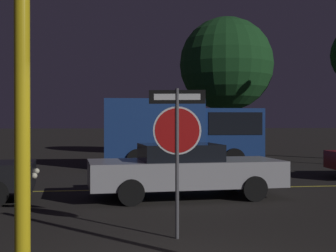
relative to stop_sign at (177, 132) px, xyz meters
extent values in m
cube|color=gold|center=(-0.30, 5.51, -1.71)|extent=(42.08, 0.12, 0.01)
cylinder|color=#4C4C51|center=(0.00, 0.00, -0.51)|extent=(0.06, 0.06, 2.41)
cylinder|color=white|center=(0.00, 0.00, 0.02)|extent=(0.76, 0.16, 0.78)
cylinder|color=#B71414|center=(0.00, 0.00, 0.02)|extent=(0.71, 0.15, 0.72)
cube|color=black|center=(0.00, 0.00, 0.56)|extent=(0.90, 0.20, 0.22)
cube|color=white|center=(0.00, 0.00, 0.56)|extent=(0.74, 0.17, 0.10)
cylinder|color=yellow|center=(-1.96, -2.53, -0.05)|extent=(0.16, 0.16, 3.32)
cylinder|color=black|center=(-3.73, 4.84, -1.41)|extent=(0.62, 0.26, 0.60)
sphere|color=#F4EFCC|center=(-2.88, 4.63, -1.07)|extent=(0.14, 0.14, 0.14)
sphere|color=#F4EFCC|center=(-2.78, 3.59, -1.07)|extent=(0.14, 0.14, 0.14)
cube|color=#9E9EA3|center=(0.79, 4.03, -1.10)|extent=(4.86, 2.23, 0.63)
cube|color=black|center=(0.65, 4.02, -0.58)|extent=(2.01, 1.74, 0.40)
cylinder|color=black|center=(2.18, 5.04, -1.41)|extent=(0.61, 0.25, 0.60)
cylinder|color=black|center=(2.32, 3.26, -1.41)|extent=(0.61, 0.25, 0.60)
cylinder|color=black|center=(-0.74, 4.80, -1.41)|extent=(0.61, 0.25, 0.60)
cylinder|color=black|center=(-0.60, 3.02, -1.41)|extent=(0.61, 0.25, 0.60)
sphere|color=#F4EFCC|center=(3.13, 4.79, -1.07)|extent=(0.14, 0.14, 0.14)
sphere|color=#F4EFCC|center=(3.22, 3.65, -1.07)|extent=(0.14, 0.14, 0.14)
cube|color=navy|center=(3.88, 11.46, -0.31)|extent=(2.45, 2.07, 2.01)
cube|color=black|center=(3.88, 11.46, 0.10)|extent=(2.21, 2.11, 0.89)
cube|color=navy|center=(0.72, 11.53, -0.12)|extent=(3.97, 2.24, 2.38)
cylinder|color=black|center=(3.84, 12.49, -1.29)|extent=(0.85, 0.30, 0.84)
cylinder|color=black|center=(3.79, 10.43, -1.29)|extent=(0.85, 0.30, 0.84)
cylinder|color=black|center=(0.05, 12.58, -1.29)|extent=(0.85, 0.30, 0.84)
cylinder|color=black|center=(0.00, 10.51, -1.29)|extent=(0.85, 0.30, 0.84)
cylinder|color=#422D1E|center=(5.26, 17.39, -0.12)|extent=(0.32, 0.32, 3.18)
sphere|color=#19471E|center=(5.26, 17.39, 3.30)|extent=(5.09, 5.09, 5.09)
camera|label=1|loc=(-1.09, -7.40, 0.16)|focal=50.00mm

